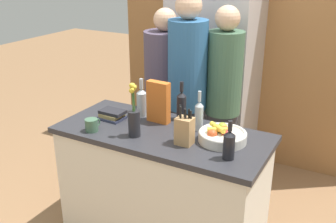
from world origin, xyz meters
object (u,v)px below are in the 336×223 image
cereal_box (158,102)px  bottle_water (142,101)px  bottle_vinegar (181,105)px  person_in_red_tee (223,95)px  flower_vase (134,118)px  person_at_sink (165,92)px  person_in_blue (187,89)px  bottle_wine (229,144)px  book_stack (112,115)px  coffee_mug (92,125)px  refrigerator (214,77)px  fruit_bowl (222,135)px  knife_block (185,130)px  bottle_oil (199,115)px

cereal_box → bottle_water: 0.18m
bottle_vinegar → person_in_red_tee: bearing=72.9°
flower_vase → person_in_red_tee: size_ratio=0.22×
person_at_sink → person_in_blue: size_ratio=0.92×
bottle_vinegar → bottle_wine: 0.67m
book_stack → coffee_mug: bearing=-88.5°
refrigerator → fruit_bowl: (0.58, -1.25, 0.02)m
person_in_red_tee → person_at_sink: bearing=178.6°
cereal_box → coffee_mug: (-0.33, -0.37, -0.11)m
bottle_wine → knife_block: bearing=170.6°
flower_vase → bottle_wine: bearing=0.1°
fruit_bowl → knife_block: 0.26m
knife_block → bottle_oil: 0.25m
bottle_oil → bottle_wine: bearing=-41.9°
cereal_box → person_in_red_tee: 0.67m
book_stack → person_in_red_tee: size_ratio=0.11×
fruit_bowl → person_in_red_tee: person_in_red_tee is taller
refrigerator → coffee_mug: size_ratio=14.82×
refrigerator → coffee_mug: bearing=-100.4°
fruit_bowl → coffee_mug: 0.90m
knife_block → person_at_sink: person_at_sink is taller
coffee_mug → bottle_wine: (0.98, 0.07, 0.05)m
coffee_mug → person_at_sink: person_at_sink is taller
bottle_vinegar → knife_block: bearing=-60.4°
flower_vase → cereal_box: flower_vase is taller
flower_vase → book_stack: bearing=151.0°
bottle_oil → person_at_sink: (-0.58, 0.56, -0.10)m
person_at_sink → bottle_oil: bearing=-16.2°
bottle_wine → person_at_sink: bearing=136.7°
flower_vase → bottle_water: (-0.15, 0.33, -0.01)m
flower_vase → bottle_water: size_ratio=1.28×
cereal_box → bottle_wine: size_ratio=1.24×
person_in_red_tee → cereal_box: bearing=-119.1°
knife_block → person_in_blue: person_in_blue is taller
cereal_box → knife_block: bearing=-35.8°
coffee_mug → bottle_oil: (0.65, 0.37, 0.07)m
cereal_box → bottle_wine: 0.72m
bottle_wine → bottle_water: bearing=158.1°
refrigerator → bottle_water: refrigerator is taller
fruit_bowl → cereal_box: cereal_box is taller
book_stack → bottle_vinegar: (0.46, 0.24, 0.08)m
knife_block → person_at_sink: (-0.59, 0.81, -0.08)m
coffee_mug → person_in_red_tee: 1.14m
flower_vase → book_stack: size_ratio=1.97×
bottle_wine → person_at_sink: size_ratio=0.15×
knife_block → bottle_wine: knife_block is taller
flower_vase → bottle_water: flower_vase is taller
fruit_bowl → book_stack: fruit_bowl is taller
knife_block → cereal_box: size_ratio=0.85×
flower_vase → bottle_vinegar: (0.15, 0.42, -0.02)m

